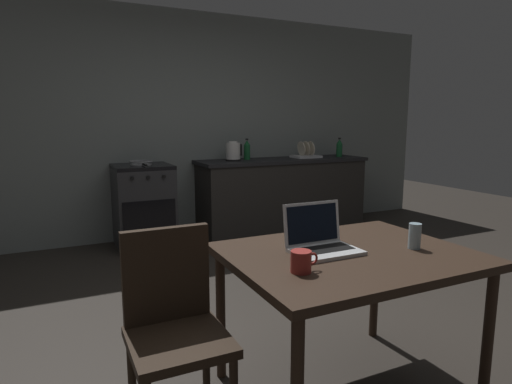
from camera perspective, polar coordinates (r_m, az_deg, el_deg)
The scene contains 14 objects.
ground_plane at distance 3.06m, azimuth 5.32°, elevation -17.09°, with size 12.00×12.00×0.00m, color #2D2823.
back_wall at distance 5.31m, azimuth -6.69°, elevation 8.76°, with size 6.40×0.10×2.61m, color gray.
kitchen_counter at distance 5.42m, azimuth 3.50°, elevation -0.27°, with size 2.16×0.64×0.90m.
stove_oven at distance 4.84m, azimuth -14.68°, elevation -1.78°, with size 0.60×0.62×0.90m.
dining_table at distance 2.17m, azimuth 12.19°, elevation -9.61°, with size 1.16×0.90×0.74m.
chair at distance 1.93m, azimuth -10.85°, elevation -16.42°, with size 0.40×0.40×0.91m.
laptop at distance 2.12m, azimuth 8.66°, elevation -6.57°, with size 0.32×0.25×0.23m.
electric_kettle at distance 5.07m, azimuth -3.04°, elevation 5.38°, with size 0.20×0.17×0.23m.
bottle at distance 5.75m, azimuth 11.00°, elevation 5.78°, with size 0.08×0.08×0.25m.
frying_pan at distance 4.74m, azimuth -15.00°, elevation 3.78°, with size 0.24×0.41×0.05m.
coffee_mug at distance 1.83m, azimuth 6.05°, elevation -9.16°, with size 0.13×0.09×0.09m.
drinking_glass at distance 2.27m, azimuth 20.32°, elevation -5.50°, with size 0.06×0.06×0.13m.
dish_rack at distance 5.53m, azimuth 6.65°, elevation 5.03°, with size 0.34×0.26×0.21m.
bottle_b at distance 5.22m, azimuth -1.21°, elevation 5.63°, with size 0.08×0.08×0.25m.
Camera 1 is at (-1.42, -2.34, 1.36)m, focal length 30.12 mm.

